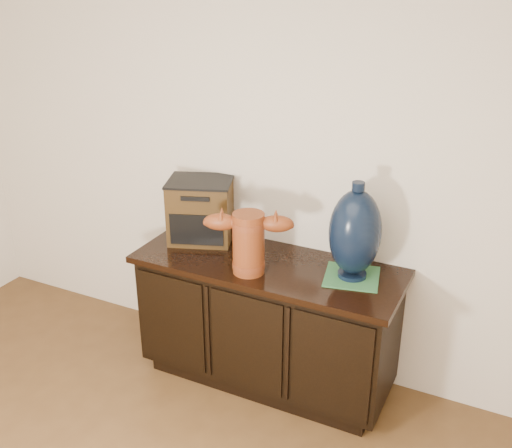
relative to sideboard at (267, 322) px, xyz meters
The scene contains 6 objects.
sideboard is the anchor object (origin of this frame).
terracotta_vessel 0.57m from the sideboard, 109.14° to the right, with size 0.46×0.24×0.33m.
tv_radio 0.73m from the sideboard, 166.92° to the left, with size 0.44×0.39×0.36m.
green_mat 0.59m from the sideboard, ahead, with size 0.27×0.27×0.01m, color #316F3E.
lamp_base 0.77m from the sideboard, ahead, with size 0.31×0.31×0.51m.
spray_can 0.58m from the sideboard, 146.48° to the left, with size 0.05×0.05×0.16m.
Camera 1 is at (1.20, -0.36, 2.23)m, focal length 42.00 mm.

